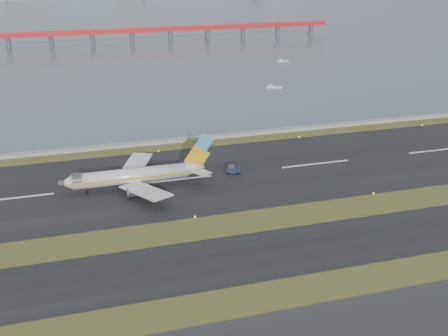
% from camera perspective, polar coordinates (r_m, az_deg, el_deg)
% --- Properties ---
extents(ground, '(1000.00, 1000.00, 0.00)m').
position_cam_1_polar(ground, '(119.44, -2.11, -6.63)').
color(ground, '#394619').
rests_on(ground, ground).
extents(taxiway_strip, '(1000.00, 18.00, 0.10)m').
position_cam_1_polar(taxiway_strip, '(109.35, -0.50, -9.47)').
color(taxiway_strip, black).
rests_on(taxiway_strip, ground).
extents(runway_strip, '(1000.00, 45.00, 0.10)m').
position_cam_1_polar(runway_strip, '(145.87, -5.09, -1.23)').
color(runway_strip, black).
rests_on(runway_strip, ground).
extents(seawall, '(1000.00, 2.50, 1.00)m').
position_cam_1_polar(seawall, '(173.33, -7.13, 2.61)').
color(seawall, gray).
rests_on(seawall, ground).
extents(bay_water, '(1400.00, 800.00, 1.30)m').
position_cam_1_polar(bay_water, '(565.39, -14.41, 15.28)').
color(bay_water, '#4A596B').
rests_on(bay_water, ground).
extents(red_pier, '(260.00, 5.00, 10.20)m').
position_cam_1_polar(red_pier, '(358.34, -9.34, 13.49)').
color(red_pier, red).
rests_on(red_pier, ground).
extents(airliner, '(38.52, 32.89, 12.80)m').
position_cam_1_polar(airliner, '(140.98, -8.83, -0.75)').
color(airliner, silver).
rests_on(airliner, ground).
extents(pushback_tug, '(4.11, 3.02, 2.35)m').
position_cam_1_polar(pushback_tug, '(149.13, 0.90, -0.17)').
color(pushback_tug, '#16213E').
rests_on(pushback_tug, ground).
extents(workboat_near, '(6.99, 4.09, 1.62)m').
position_cam_1_polar(workboat_near, '(242.56, 5.03, 8.22)').
color(workboat_near, '#B7B8BC').
rests_on(workboat_near, ground).
extents(workboat_far, '(7.01, 3.52, 1.63)m').
position_cam_1_polar(workboat_far, '(299.54, 5.93, 10.77)').
color(workboat_far, '#B7B8BC').
rests_on(workboat_far, ground).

